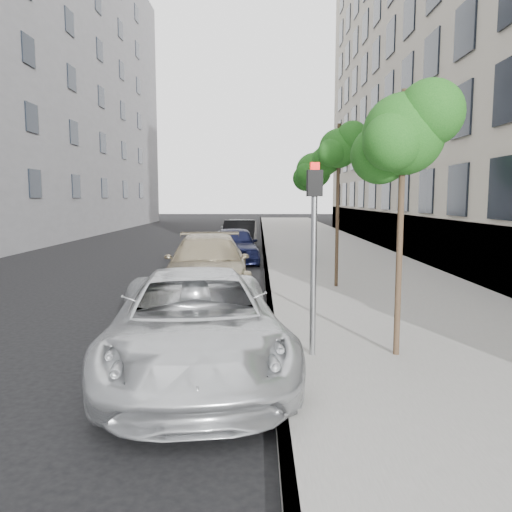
{
  "coord_description": "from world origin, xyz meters",
  "views": [
    {
      "loc": [
        0.89,
        -6.62,
        2.74
      ],
      "look_at": [
        0.84,
        4.03,
        1.5
      ],
      "focal_mm": 35.0,
      "sensor_mm": 36.0,
      "label": 1
    }
  ],
  "objects_px": {
    "tree_near": "(405,134)",
    "sedan_black": "(240,235)",
    "tree_far": "(314,171)",
    "signal_pole": "(314,237)",
    "sedan_blue": "(235,245)",
    "minivan": "(196,323)",
    "suv": "(208,265)",
    "sedan_rear": "(237,231)",
    "tree_mid": "(340,149)"
  },
  "relations": [
    {
      "from": "tree_near",
      "to": "tree_mid",
      "type": "xyz_separation_m",
      "value": [
        -0.0,
        6.5,
        0.4
      ]
    },
    {
      "from": "signal_pole",
      "to": "tree_mid",
      "type": "bearing_deg",
      "value": 73.8
    },
    {
      "from": "tree_near",
      "to": "suv",
      "type": "bearing_deg",
      "value": 122.25
    },
    {
      "from": "tree_mid",
      "to": "signal_pole",
      "type": "bearing_deg",
      "value": -102.38
    },
    {
      "from": "minivan",
      "to": "sedan_black",
      "type": "xyz_separation_m",
      "value": [
        0.0,
        18.66,
        -0.01
      ]
    },
    {
      "from": "tree_far",
      "to": "sedan_rear",
      "type": "distance_m",
      "value": 11.61
    },
    {
      "from": "tree_near",
      "to": "tree_mid",
      "type": "bearing_deg",
      "value": 90.0
    },
    {
      "from": "tree_far",
      "to": "sedan_blue",
      "type": "bearing_deg",
      "value": 179.94
    },
    {
      "from": "sedan_black",
      "to": "sedan_rear",
      "type": "distance_m",
      "value": 5.33
    },
    {
      "from": "sedan_blue",
      "to": "sedan_black",
      "type": "relative_size",
      "value": 0.94
    },
    {
      "from": "signal_pole",
      "to": "sedan_black",
      "type": "height_order",
      "value": "signal_pole"
    },
    {
      "from": "sedan_blue",
      "to": "signal_pole",
      "type": "bearing_deg",
      "value": -87.99
    },
    {
      "from": "minivan",
      "to": "sedan_rear",
      "type": "bearing_deg",
      "value": 83.38
    },
    {
      "from": "minivan",
      "to": "suv",
      "type": "relative_size",
      "value": 0.99
    },
    {
      "from": "tree_mid",
      "to": "sedan_blue",
      "type": "xyz_separation_m",
      "value": [
        -3.33,
        6.5,
        -3.39
      ]
    },
    {
      "from": "minivan",
      "to": "sedan_rear",
      "type": "relative_size",
      "value": 1.22
    },
    {
      "from": "tree_mid",
      "to": "signal_pole",
      "type": "height_order",
      "value": "tree_mid"
    },
    {
      "from": "tree_far",
      "to": "suv",
      "type": "relative_size",
      "value": 0.81
    },
    {
      "from": "minivan",
      "to": "sedan_rear",
      "type": "height_order",
      "value": "minivan"
    },
    {
      "from": "minivan",
      "to": "suv",
      "type": "distance_m",
      "value": 6.48
    },
    {
      "from": "tree_far",
      "to": "signal_pole",
      "type": "xyz_separation_m",
      "value": [
        -1.43,
        -13.03,
        -1.76
      ]
    },
    {
      "from": "minivan",
      "to": "suv",
      "type": "bearing_deg",
      "value": 86.57
    },
    {
      "from": "tree_near",
      "to": "sedan_black",
      "type": "height_order",
      "value": "tree_near"
    },
    {
      "from": "suv",
      "to": "sedan_black",
      "type": "bearing_deg",
      "value": 83.81
    },
    {
      "from": "sedan_black",
      "to": "signal_pole",
      "type": "bearing_deg",
      "value": -82.82
    },
    {
      "from": "tree_mid",
      "to": "minivan",
      "type": "bearing_deg",
      "value": -115.58
    },
    {
      "from": "signal_pole",
      "to": "minivan",
      "type": "distance_m",
      "value": 2.35
    },
    {
      "from": "suv",
      "to": "sedan_black",
      "type": "distance_m",
      "value": 12.21
    },
    {
      "from": "sedan_black",
      "to": "suv",
      "type": "bearing_deg",
      "value": -90.92
    },
    {
      "from": "minivan",
      "to": "sedan_blue",
      "type": "distance_m",
      "value": 13.45
    },
    {
      "from": "tree_far",
      "to": "signal_pole",
      "type": "bearing_deg",
      "value": -96.28
    },
    {
      "from": "tree_far",
      "to": "minivan",
      "type": "distance_m",
      "value": 14.2
    },
    {
      "from": "minivan",
      "to": "signal_pole",
      "type": "bearing_deg",
      "value": 4.9
    },
    {
      "from": "minivan",
      "to": "suv",
      "type": "xyz_separation_m",
      "value": [
        -0.46,
        6.46,
        0.04
      ]
    },
    {
      "from": "tree_near",
      "to": "signal_pole",
      "type": "bearing_deg",
      "value": -178.76
    },
    {
      "from": "tree_near",
      "to": "signal_pole",
      "type": "xyz_separation_m",
      "value": [
        -1.43,
        -0.03,
        -1.63
      ]
    },
    {
      "from": "tree_near",
      "to": "sedan_black",
      "type": "distance_m",
      "value": 18.75
    },
    {
      "from": "tree_mid",
      "to": "suv",
      "type": "height_order",
      "value": "tree_mid"
    },
    {
      "from": "suv",
      "to": "tree_near",
      "type": "bearing_deg",
      "value": -61.76
    },
    {
      "from": "suv",
      "to": "minivan",
      "type": "bearing_deg",
      "value": -89.89
    },
    {
      "from": "minivan",
      "to": "sedan_black",
      "type": "relative_size",
      "value": 1.2
    },
    {
      "from": "suv",
      "to": "sedan_black",
      "type": "height_order",
      "value": "suv"
    },
    {
      "from": "tree_near",
      "to": "sedan_blue",
      "type": "distance_m",
      "value": 13.75
    },
    {
      "from": "tree_near",
      "to": "signal_pole",
      "type": "relative_size",
      "value": 1.4
    },
    {
      "from": "sedan_rear",
      "to": "signal_pole",
      "type": "bearing_deg",
      "value": -78.63
    },
    {
      "from": "sedan_rear",
      "to": "minivan",
      "type": "bearing_deg",
      "value": -83.24
    },
    {
      "from": "sedan_blue",
      "to": "tree_near",
      "type": "bearing_deg",
      "value": -81.9
    },
    {
      "from": "tree_far",
      "to": "sedan_blue",
      "type": "height_order",
      "value": "tree_far"
    },
    {
      "from": "tree_near",
      "to": "minivan",
      "type": "height_order",
      "value": "tree_near"
    },
    {
      "from": "sedan_blue",
      "to": "tree_mid",
      "type": "bearing_deg",
      "value": -69.16
    }
  ]
}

